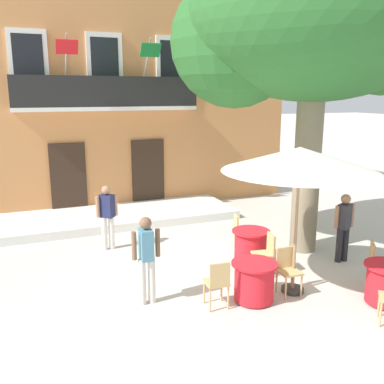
{
  "coord_description": "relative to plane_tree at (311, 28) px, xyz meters",
  "views": [
    {
      "loc": [
        -3.52,
        -8.72,
        3.81
      ],
      "look_at": [
        0.54,
        1.3,
        1.3
      ],
      "focal_mm": 40.03,
      "sensor_mm": 36.0,
      "label": 1
    }
  ],
  "objects": [
    {
      "name": "ground_plane",
      "position": [
        -2.73,
        0.35,
        -5.22
      ],
      "size": [
        120.0,
        120.0,
        0.0
      ],
      "primitive_type": "plane",
      "color": "beige"
    },
    {
      "name": "cafe_chair_middle_0",
      "position": [
        -1.66,
        -1.93,
        -4.69
      ],
      "size": [
        0.42,
        0.42,
        0.91
      ],
      "color": "tan",
      "rests_on": "ground"
    },
    {
      "name": "pedestrian_near_entrance",
      "position": [
        -4.28,
        -1.31,
        -4.29
      ],
      "size": [
        0.53,
        0.35,
        1.66
      ],
      "color": "silver",
      "rests_on": "ground"
    },
    {
      "name": "plane_tree",
      "position": [
        0.0,
        0.0,
        0.0
      ],
      "size": [
        6.04,
        5.3,
        7.13
      ],
      "color": "#7F755B",
      "rests_on": "ground"
    },
    {
      "name": "pedestrian_by_tree",
      "position": [
        -4.39,
        1.79,
        -4.31
      ],
      "size": [
        0.53,
        0.39,
        1.62
      ],
      "color": "silver",
      "rests_on": "ground"
    },
    {
      "name": "cafe_chair_near_tree_0",
      "position": [
        0.19,
        -2.33,
        -4.69
      ],
      "size": [
        0.56,
        0.56,
        0.91
      ],
      "color": "tan",
      "rests_on": "ground"
    },
    {
      "name": "pedestrian_mid_plaza",
      "position": [
        0.45,
        -1.03,
        -4.33
      ],
      "size": [
        0.53,
        0.35,
        1.6
      ],
      "color": "#232328",
      "rests_on": "ground"
    },
    {
      "name": "cafe_chair_front_1",
      "position": [
        -1.58,
        -1.03,
        -4.69
      ],
      "size": [
        0.46,
        0.46,
        0.91
      ],
      "color": "tan",
      "rests_on": "ground"
    },
    {
      "name": "cafe_chair_middle_1",
      "position": [
        -3.16,
        -1.97,
        -4.69
      ],
      "size": [
        0.44,
        0.44,
        0.91
      ],
      "color": "tan",
      "rests_on": "ground"
    },
    {
      "name": "cafe_umbrella",
      "position": [
        -1.51,
        -1.92,
        -2.61
      ],
      "size": [
        2.9,
        2.9,
        2.85
      ],
      "color": "#997A56",
      "rests_on": "ground"
    },
    {
      "name": "building_facade",
      "position": [
        -3.6,
        7.34,
        -1.48
      ],
      "size": [
        13.0,
        5.09,
        7.5
      ],
      "color": "#CC844C",
      "rests_on": "ground"
    },
    {
      "name": "cafe_chair_front_0",
      "position": [
        -1.39,
        0.47,
        -4.69
      ],
      "size": [
        0.49,
        0.49,
        0.91
      ],
      "color": "tan",
      "rests_on": "ground"
    },
    {
      "name": "cafe_table_front",
      "position": [
        -1.52,
        -0.27,
        -4.83
      ],
      "size": [
        0.86,
        0.86,
        0.76
      ],
      "color": "red",
      "rests_on": "ground"
    },
    {
      "name": "entrance_step_platform",
      "position": [
        -3.6,
        4.13,
        -5.1
      ],
      "size": [
        7.04,
        2.44,
        0.25
      ],
      "primitive_type": "cube",
      "color": "silver",
      "rests_on": "ground"
    },
    {
      "name": "cafe_table_middle",
      "position": [
        -2.41,
        -1.97,
        -4.83
      ],
      "size": [
        0.86,
        0.86,
        0.76
      ],
      "color": "red",
      "rests_on": "ground"
    }
  ]
}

